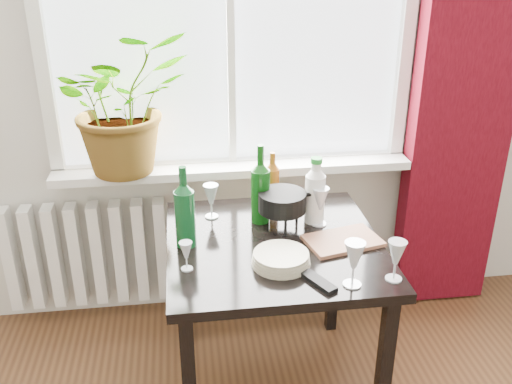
{
  "coord_description": "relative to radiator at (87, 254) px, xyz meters",
  "views": [
    {
      "loc": [
        -0.24,
        -0.41,
        1.87
      ],
      "look_at": [
        0.03,
        1.55,
        0.96
      ],
      "focal_mm": 40.0,
      "sensor_mm": 36.0,
      "label": 1
    }
  ],
  "objects": [
    {
      "name": "windowsill",
      "position": [
        0.75,
        -0.03,
        0.44
      ],
      "size": [
        1.72,
        0.2,
        0.04
      ],
      "color": "white",
      "rests_on": "ground"
    },
    {
      "name": "curtain",
      "position": [
        1.87,
        -0.06,
        0.92
      ],
      "size": [
        0.5,
        0.12,
        2.56
      ],
      "color": "#3B050D",
      "rests_on": "ground"
    },
    {
      "name": "radiator",
      "position": [
        0.0,
        0.0,
        0.0
      ],
      "size": [
        0.8,
        0.1,
        0.55
      ],
      "color": "white",
      "rests_on": "ground"
    },
    {
      "name": "table",
      "position": [
        0.85,
        -0.63,
        0.27
      ],
      "size": [
        0.85,
        0.85,
        0.74
      ],
      "color": "black",
      "rests_on": "ground"
    },
    {
      "name": "potted_plant",
      "position": [
        0.25,
        -0.05,
        0.79
      ],
      "size": [
        0.74,
        0.7,
        0.65
      ],
      "primitive_type": "imported",
      "rotation": [
        0.0,
        0.0,
        0.41
      ],
      "color": "#22701E",
      "rests_on": "windowsill"
    },
    {
      "name": "wine_bottle_left",
      "position": [
        0.5,
        -0.61,
        0.53
      ],
      "size": [
        0.08,
        0.08,
        0.34
      ],
      "primitive_type": null,
      "rotation": [
        0.0,
        0.0,
        0.03
      ],
      "color": "#0C411C",
      "rests_on": "table"
    },
    {
      "name": "wine_bottle_right",
      "position": [
        0.82,
        -0.44,
        0.53
      ],
      "size": [
        0.09,
        0.09,
        0.35
      ],
      "primitive_type": null,
      "rotation": [
        0.0,
        0.0,
        0.1
      ],
      "color": "#0C400E",
      "rests_on": "table"
    },
    {
      "name": "bottle_amber",
      "position": [
        0.9,
        -0.29,
        0.49
      ],
      "size": [
        0.07,
        0.07,
        0.26
      ],
      "primitive_type": null,
      "rotation": [
        0.0,
        0.0,
        0.14
      ],
      "color": "brown",
      "rests_on": "table"
    },
    {
      "name": "cleaning_bottle",
      "position": [
        1.05,
        -0.48,
        0.51
      ],
      "size": [
        0.09,
        0.09,
        0.29
      ],
      "primitive_type": null,
      "rotation": [
        0.0,
        0.0,
        0.03
      ],
      "color": "white",
      "rests_on": "table"
    },
    {
      "name": "wineglass_front_right",
      "position": [
        1.07,
        -0.97,
        0.45
      ],
      "size": [
        0.09,
        0.09,
        0.18
      ],
      "primitive_type": null,
      "rotation": [
        0.0,
        0.0,
        -0.3
      ],
      "color": "silver",
      "rests_on": "table"
    },
    {
      "name": "wineglass_far_right",
      "position": [
        1.23,
        -0.96,
        0.44
      ],
      "size": [
        0.09,
        0.09,
        0.16
      ],
      "primitive_type": null,
      "rotation": [
        0.0,
        0.0,
        -0.34
      ],
      "color": "#B2BAC0",
      "rests_on": "table"
    },
    {
      "name": "wineglass_back_center",
      "position": [
        1.06,
        -0.51,
        0.45
      ],
      "size": [
        0.08,
        0.08,
        0.17
      ],
      "primitive_type": null,
      "rotation": [
        0.0,
        0.0,
        0.16
      ],
      "color": "silver",
      "rests_on": "table"
    },
    {
      "name": "wineglass_back_left",
      "position": [
        0.62,
        -0.38,
        0.44
      ],
      "size": [
        0.08,
        0.08,
        0.15
      ],
      "primitive_type": null,
      "rotation": [
        0.0,
        0.0,
        -0.23
      ],
      "color": "silver",
      "rests_on": "table"
    },
    {
      "name": "wineglass_front_left",
      "position": [
        0.5,
        -0.79,
        0.42
      ],
      "size": [
        0.06,
        0.06,
        0.12
      ],
      "primitive_type": null,
      "rotation": [
        0.0,
        0.0,
        -0.25
      ],
      "color": "silver",
      "rests_on": "table"
    },
    {
      "name": "plate_stack",
      "position": [
        0.85,
        -0.8,
        0.38
      ],
      "size": [
        0.25,
        0.25,
        0.05
      ],
      "primitive_type": "cylinder",
      "rotation": [
        0.0,
        0.0,
        0.17
      ],
      "color": "#BDB79C",
      "rests_on": "table"
    },
    {
      "name": "fondue_pot",
      "position": [
        0.9,
        -0.5,
        0.44
      ],
      "size": [
        0.26,
        0.23,
        0.16
      ],
      "primitive_type": null,
      "rotation": [
        0.0,
        0.0,
        -0.15
      ],
      "color": "black",
      "rests_on": "table"
    },
    {
      "name": "tv_remote",
      "position": [
        0.96,
        -0.94,
        0.37
      ],
      "size": [
        0.11,
        0.16,
        0.02
      ],
      "primitive_type": "cube",
      "rotation": [
        0.0,
        0.0,
        0.49
      ],
      "color": "black",
      "rests_on": "table"
    },
    {
      "name": "cutting_board",
      "position": [
        1.12,
        -0.67,
        0.37
      ],
      "size": [
        0.33,
        0.25,
        0.02
      ],
      "primitive_type": "cube",
      "rotation": [
        0.0,
        0.0,
        0.23
      ],
      "color": "#945C42",
      "rests_on": "table"
    }
  ]
}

